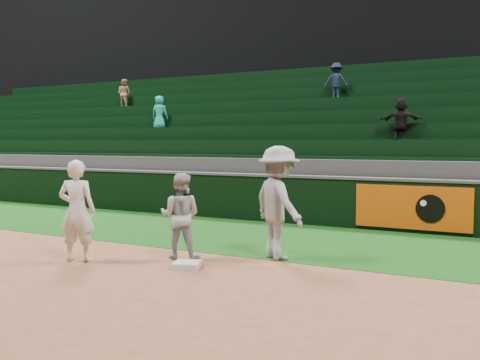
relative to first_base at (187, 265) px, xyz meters
name	(u,v)px	position (x,y,z in m)	size (l,w,h in m)	color
ground	(179,263)	(-0.33, 0.23, -0.05)	(70.00, 70.00, 0.00)	brown
foul_grass	(256,236)	(-0.33, 3.23, -0.04)	(36.00, 4.20, 0.01)	#0D370E
upper_deck	(398,56)	(-0.33, 17.68, 5.95)	(40.00, 12.00, 12.00)	black
first_base	(187,265)	(0.00, 0.00, 0.00)	(0.43, 0.43, 0.10)	white
first_baseman	(77,211)	(-1.97, -0.50, 0.85)	(0.65, 0.43, 1.79)	silver
baserunner	(180,216)	(-0.51, 0.55, 0.72)	(0.75, 0.58, 1.54)	#9B9EA5
base_coach	(279,203)	(1.07, 1.33, 0.97)	(1.30, 0.75, 2.02)	gray
field_wall	(295,199)	(-0.30, 5.43, 0.58)	(36.00, 0.45, 1.25)	black
stadium_seating	(339,155)	(-0.33, 9.20, 1.65)	(36.00, 5.95, 4.85)	#363638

